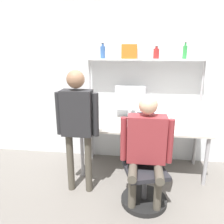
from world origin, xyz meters
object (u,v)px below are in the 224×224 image
object	(u,v)px
cell_phone	(165,130)
office_chair	(144,180)
storage_box	(129,51)
person_standing	(77,118)
monitor	(130,100)
bottle_blue	(103,52)
bottle_green	(185,52)
bottle_red	(156,53)
laptop	(145,124)
person_seated	(146,143)

from	to	relation	value
cell_phone	office_chair	xyz separation A→B (m)	(-0.28, -0.54, -0.47)
cell_phone	office_chair	size ratio (longest dim) A/B	0.16
storage_box	person_standing	bearing A→B (deg)	-122.39
monitor	cell_phone	distance (m)	0.76
monitor	bottle_blue	xyz separation A→B (m)	(-0.43, -0.01, 0.74)
bottle_blue	bottle_green	bearing A→B (deg)	0.00
person_standing	storage_box	world-z (taller)	storage_box
bottle_blue	cell_phone	bearing A→B (deg)	-26.69
bottle_red	bottle_blue	world-z (taller)	bottle_blue
monitor	person_standing	world-z (taller)	person_standing
bottle_red	bottle_green	bearing A→B (deg)	0.00
laptop	person_standing	bearing A→B (deg)	-149.46
monitor	person_standing	distance (m)	1.09
cell_phone	person_standing	size ratio (longest dim) A/B	0.09
bottle_green	bottle_blue	bearing A→B (deg)	180.00
bottle_green	bottle_red	bearing A→B (deg)	180.00
monitor	person_seated	distance (m)	1.12
monitor	cell_phone	world-z (taller)	monitor
monitor	bottle_green	bearing A→B (deg)	-0.48
office_chair	person_standing	xyz separation A→B (m)	(-0.84, 0.11, 0.73)
monitor	person_standing	size ratio (longest dim) A/B	0.34
person_seated	bottle_blue	world-z (taller)	bottle_blue
person_standing	storage_box	size ratio (longest dim) A/B	7.05
laptop	bottle_green	distance (m)	1.19
cell_phone	bottle_blue	world-z (taller)	bottle_blue
laptop	person_seated	xyz separation A→B (m)	(0.00, -0.65, -0.01)
person_seated	person_standing	size ratio (longest dim) A/B	0.84
office_chair	person_seated	size ratio (longest dim) A/B	0.68
cell_phone	bottle_red	size ratio (longest dim) A/B	0.83
monitor	person_seated	bearing A→B (deg)	-76.94
person_standing	bottle_red	distance (m)	1.53
person_standing	bottle_blue	size ratio (longest dim) A/B	7.07
cell_phone	bottle_green	size ratio (longest dim) A/B	0.65
bottle_green	storage_box	distance (m)	0.80
monitor	laptop	bearing A→B (deg)	-59.55
person_seated	bottle_blue	xyz separation A→B (m)	(-0.68, 1.06, 1.00)
office_chair	bottle_blue	distance (m)	1.94
monitor	bottle_blue	distance (m)	0.86
laptop	person_seated	world-z (taller)	person_seated
cell_phone	person_seated	size ratio (longest dim) A/B	0.11
cell_phone	storage_box	xyz separation A→B (m)	(-0.54, 0.47, 1.05)
person_seated	bottle_red	xyz separation A→B (m)	(0.12, 1.06, 0.98)
cell_phone	bottle_blue	size ratio (longest dim) A/B	0.66
bottle_blue	laptop	bearing A→B (deg)	-31.25
laptop	bottle_red	bearing A→B (deg)	72.72
office_chair	bottle_blue	xyz separation A→B (m)	(-0.66, 1.02, 1.51)
cell_phone	storage_box	bearing A→B (deg)	138.62
monitor	bottle_blue	world-z (taller)	bottle_blue
monitor	bottle_red	distance (m)	0.81
person_standing	bottle_blue	xyz separation A→B (m)	(0.17, 0.91, 0.78)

